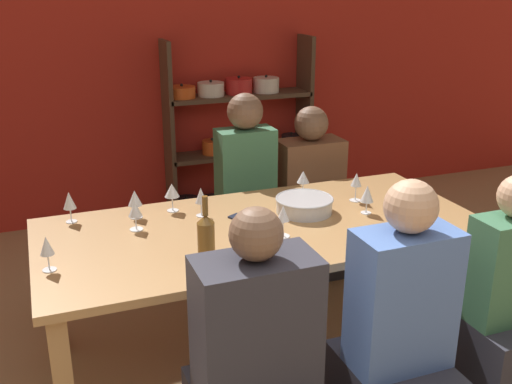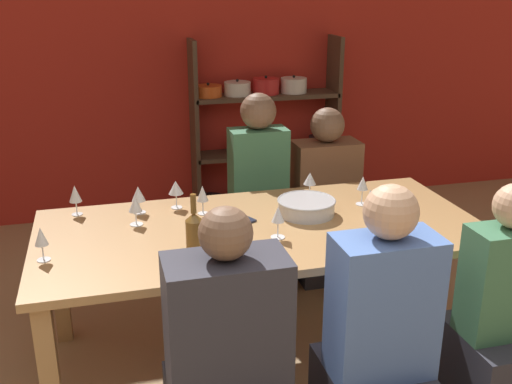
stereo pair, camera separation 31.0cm
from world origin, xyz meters
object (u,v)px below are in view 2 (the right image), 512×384
(wine_glass_white_d, at_px, (370,199))
(person_far_b, at_px, (324,214))
(dining_table, at_px, (261,241))
(wine_glass_empty_b, at_px, (176,188))
(wine_glass_empty_a, at_px, (135,206))
(person_near_a, at_px, (378,369))
(wine_bottle_green, at_px, (195,235))
(person_far_a, at_px, (258,213))
(wine_glass_red_b, at_px, (278,216))
(wine_glass_white_b, at_px, (363,184))
(person_near_c, at_px, (495,343))
(mixing_bowl, at_px, (306,206))
(wine_glass_white_e, at_px, (402,209))
(wine_glass_white_a, at_px, (75,195))
(wine_glass_red_c, at_px, (138,195))
(wine_glass_red_d, at_px, (41,238))
(wine_glass_red_a, at_px, (310,180))
(shelf_unit, at_px, (262,141))
(cell_phone, at_px, (242,218))
(wine_glass_white_c, at_px, (203,195))

(wine_glass_white_d, bearing_deg, person_far_b, 83.05)
(dining_table, bearing_deg, wine_glass_empty_b, 136.04)
(wine_glass_empty_a, bearing_deg, person_near_a, -49.85)
(wine_bottle_green, distance_m, person_far_a, 1.36)
(wine_glass_red_b, relative_size, person_far_a, 0.13)
(wine_glass_red_b, height_order, person_near_a, person_near_a)
(person_far_a, bearing_deg, wine_glass_empty_b, 38.87)
(person_near_a, distance_m, person_far_a, 1.71)
(person_far_a, xyz_separation_m, person_far_b, (0.48, 0.04, -0.07))
(wine_glass_white_b, distance_m, person_far_a, 0.90)
(wine_glass_empty_a, xyz_separation_m, person_near_c, (1.48, -0.98, -0.43))
(person_far_a, bearing_deg, mixing_bowl, 94.94)
(dining_table, distance_m, person_far_b, 1.16)
(wine_bottle_green, height_order, wine_glass_white_e, wine_bottle_green)
(wine_bottle_green, relative_size, wine_glass_white_d, 2.00)
(wine_glass_white_a, height_order, wine_glass_red_c, wine_glass_white_a)
(wine_glass_white_e, bearing_deg, wine_glass_red_d, 176.58)
(wine_glass_empty_a, bearing_deg, wine_glass_red_a, 8.86)
(wine_glass_empty_b, bearing_deg, person_far_b, 25.81)
(shelf_unit, height_order, wine_glass_empty_b, shelf_unit)
(wine_glass_white_b, xyz_separation_m, person_far_b, (0.07, 0.74, -0.46))
(person_far_b, height_order, person_near_c, person_near_c)
(wine_glass_red_b, xyz_separation_m, cell_phone, (-0.11, 0.27, -0.11))
(wine_glass_white_d, bearing_deg, wine_glass_white_e, -68.42)
(person_near_c, bearing_deg, wine_glass_empty_a, 146.46)
(wine_glass_empty_b, bearing_deg, wine_glass_white_c, -45.25)
(wine_bottle_green, xyz_separation_m, person_far_b, (1.09, 1.20, -0.47))
(shelf_unit, distance_m, wine_glass_red_d, 2.84)
(wine_glass_white_a, bearing_deg, wine_bottle_green, -53.45)
(wine_glass_red_b, distance_m, wine_glass_white_d, 0.56)
(wine_glass_red_a, relative_size, wine_glass_red_d, 0.95)
(wine_glass_white_a, bearing_deg, shelf_unit, 49.32)
(wine_glass_red_c, bearing_deg, person_near_c, -38.29)
(wine_glass_white_c, bearing_deg, wine_glass_red_d, -154.60)
(wine_glass_empty_b, height_order, person_near_a, person_near_a)
(wine_glass_empty_b, bearing_deg, dining_table, -43.96)
(dining_table, xyz_separation_m, wine_glass_empty_b, (-0.38, 0.37, 0.20))
(dining_table, relative_size, wine_glass_empty_a, 15.23)
(wine_glass_empty_a, relative_size, wine_glass_white_e, 0.94)
(wine_glass_white_a, xyz_separation_m, person_near_c, (1.77, -1.20, -0.44))
(wine_glass_red_b, relative_size, cell_phone, 0.98)
(wine_glass_white_c, bearing_deg, wine_glass_red_b, -53.66)
(wine_glass_red_b, relative_size, wine_glass_white_d, 1.03)
(wine_glass_empty_b, bearing_deg, wine_glass_red_c, -173.13)
(dining_table, height_order, wine_glass_white_a, wine_glass_white_a)
(dining_table, relative_size, person_far_a, 1.74)
(mixing_bowl, relative_size, person_far_a, 0.24)
(cell_phone, bearing_deg, wine_glass_white_c, 145.05)
(mixing_bowl, bearing_deg, person_far_a, 94.94)
(wine_glass_white_a, xyz_separation_m, wine_glass_white_e, (1.58, -0.64, 0.00))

